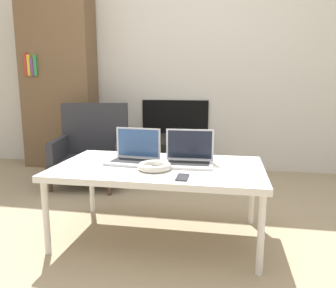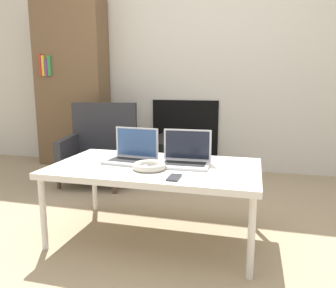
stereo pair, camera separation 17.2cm
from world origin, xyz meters
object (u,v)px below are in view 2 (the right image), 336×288
headphones (149,166)px  tv (180,155)px  laptop_left (132,154)px  laptop_right (185,157)px  phone (174,177)px  armchair (102,145)px

headphones → tv: size_ratio=0.37×
laptop_left → headphones: bearing=-38.0°
laptop_right → headphones: size_ratio=1.55×
laptop_right → tv: bearing=102.5°
laptop_right → tv: size_ratio=0.58×
phone → tv: bearing=101.8°
laptop_left → laptop_right: 0.34m
laptop_right → laptop_left: bearing=178.5°
laptop_left → armchair: armchair is taller
phone → armchair: bearing=129.0°
laptop_right → armchair: bearing=134.7°
headphones → armchair: armchair is taller
phone → tv: phone is taller
laptop_left → headphones: laptop_left is taller
headphones → tv: (-0.18, 1.59, -0.29)m
laptop_right → tv: 1.51m
laptop_right → phone: 0.30m
laptop_left → laptop_right: size_ratio=1.05×
laptop_right → tv: laptop_right is taller
laptop_left → phone: laptop_left is taller
tv → armchair: armchair is taller
laptop_left → armchair: bearing=131.1°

